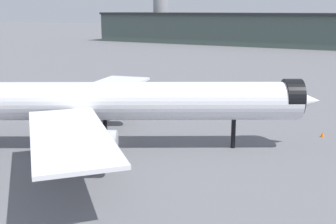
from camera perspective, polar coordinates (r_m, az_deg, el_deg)
name	(u,v)px	position (r m, az deg, el deg)	size (l,w,h in m)	color
ground	(110,142)	(60.66, -7.90, -4.05)	(900.00, 900.00, 0.00)	slate
airliner_near_gate	(117,102)	(56.12, -7.06, 1.38)	(51.42, 46.17, 14.73)	white
terminal_building	(291,30)	(223.96, 16.50, 10.75)	(224.02, 42.46, 26.75)	#475651
baggage_cart_trailing	(117,95)	(88.83, -6.99, 2.36)	(2.72, 2.86, 1.82)	black
traffic_cone_near_nose	(322,134)	(66.35, 20.38, -2.90)	(0.60, 0.60, 0.75)	#F2600C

